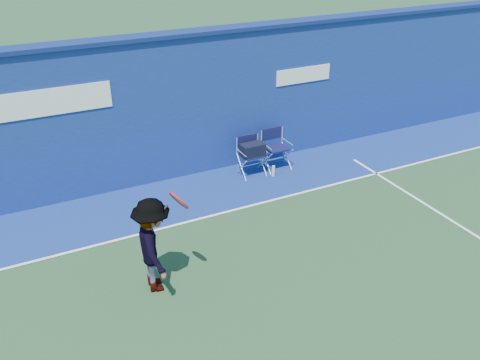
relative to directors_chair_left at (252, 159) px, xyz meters
name	(u,v)px	position (x,y,z in m)	size (l,w,h in m)	color
ground	(270,335)	(-2.01, -4.43, -0.37)	(80.00, 80.00, 0.00)	#244427
stadium_wall	(148,111)	(-2.01, 0.77, 1.18)	(24.00, 0.50, 3.08)	navy
out_of_bounds_strip	(171,201)	(-2.01, -0.33, -0.37)	(24.00, 1.80, 0.01)	navy
court_lines	(250,308)	(-2.01, -3.83, -0.36)	(24.00, 12.00, 0.01)	white
directors_chair_left	(252,159)	(0.00, 0.00, 0.00)	(0.51, 0.48, 0.87)	silver
directors_chair_right	(276,157)	(0.64, 0.04, -0.09)	(0.54, 0.48, 0.90)	silver
water_bottle	(273,171)	(0.39, -0.29, -0.25)	(0.07, 0.07, 0.25)	silver
tennis_player	(153,245)	(-3.08, -2.74, 0.41)	(0.89, 1.04, 1.67)	#EA4738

